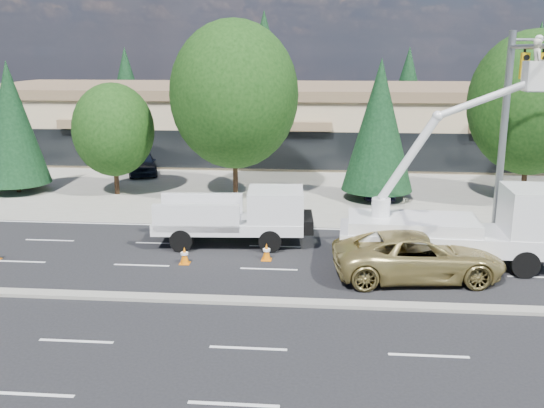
# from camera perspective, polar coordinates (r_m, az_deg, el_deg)

# --- Properties ---
(ground) EXTENTS (140.00, 140.00, 0.00)m
(ground) POSITION_cam_1_polar(r_m,az_deg,el_deg) (20.40, -1.13, -9.29)
(ground) COLOR black
(ground) RESTS_ON ground
(concrete_apron) EXTENTS (140.00, 22.00, 0.01)m
(concrete_apron) POSITION_cam_1_polar(r_m,az_deg,el_deg) (39.50, 1.93, 2.33)
(concrete_apron) COLOR gray
(concrete_apron) RESTS_ON ground
(road_median) EXTENTS (120.00, 0.55, 0.12)m
(road_median) POSITION_cam_1_polar(r_m,az_deg,el_deg) (20.38, -1.13, -9.13)
(road_median) COLOR gray
(road_median) RESTS_ON ground
(strip_mall) EXTENTS (50.40, 15.40, 5.50)m
(strip_mall) POSITION_cam_1_polar(r_m,az_deg,el_deg) (48.91, 2.59, 7.98)
(strip_mall) COLOR tan
(strip_mall) RESTS_ON ground
(tree_front_b) EXTENTS (3.87, 3.87, 7.63)m
(tree_front_b) POSITION_cam_1_polar(r_m,az_deg,el_deg) (38.34, -23.29, 7.02)
(tree_front_b) COLOR #332114
(tree_front_b) RESTS_ON ground
(tree_front_c) EXTENTS (4.64, 4.64, 6.43)m
(tree_front_c) POSITION_cam_1_polar(r_m,az_deg,el_deg) (35.95, -14.71, 6.77)
(tree_front_c) COLOR #332114
(tree_front_c) RESTS_ON ground
(tree_front_d) EXTENTS (7.12, 7.12, 9.88)m
(tree_front_d) POSITION_cam_1_polar(r_m,az_deg,el_deg) (34.06, -3.58, 10.23)
(tree_front_d) COLOR #332114
(tree_front_d) RESTS_ON ground
(tree_front_e) EXTENTS (3.96, 3.96, 7.80)m
(tree_front_e) POSITION_cam_1_polar(r_m,az_deg,el_deg) (33.97, 10.05, 7.32)
(tree_front_e) COLOR #332114
(tree_front_e) RESTS_ON ground
(tree_front_f) EXTENTS (6.70, 6.70, 9.29)m
(tree_front_f) POSITION_cam_1_polar(r_m,az_deg,el_deg) (35.46, 23.27, 8.72)
(tree_front_f) COLOR #332114
(tree_front_f) RESTS_ON ground
(tree_back_a) EXTENTS (4.33, 4.33, 8.53)m
(tree_back_a) POSITION_cam_1_polar(r_m,az_deg,el_deg) (63.92, -13.54, 10.64)
(tree_back_a) COLOR #332114
(tree_back_a) RESTS_ON ground
(tree_back_b) EXTENTS (6.07, 6.07, 11.97)m
(tree_back_b) POSITION_cam_1_polar(r_m,az_deg,el_deg) (60.92, -0.73, 12.61)
(tree_back_b) COLOR #332114
(tree_back_b) RESTS_ON ground
(tree_back_c) EXTENTS (4.34, 4.34, 8.56)m
(tree_back_c) POSITION_cam_1_polar(r_m,az_deg,el_deg) (61.23, 12.66, 10.57)
(tree_back_c) COLOR #332114
(tree_back_c) RESTS_ON ground
(tree_back_d) EXTENTS (5.50, 5.50, 10.85)m
(tree_back_d) POSITION_cam_1_polar(r_m,az_deg,el_deg) (63.86, 23.65, 10.98)
(tree_back_d) COLOR #332114
(tree_back_d) RESTS_ON ground
(signal_mast) EXTENTS (2.76, 10.16, 9.00)m
(signal_mast) POSITION_cam_1_polar(r_m,az_deg,el_deg) (26.95, 22.52, 8.73)
(signal_mast) COLOR gray
(signal_mast) RESTS_ON ground
(utility_pickup) EXTENTS (6.49, 2.84, 2.43)m
(utility_pickup) POSITION_cam_1_polar(r_m,az_deg,el_deg) (26.08, -3.03, -1.68)
(utility_pickup) COLOR white
(utility_pickup) RESTS_ON ground
(bucket_truck) EXTENTS (8.64, 2.94, 8.69)m
(bucket_truck) POSITION_cam_1_polar(r_m,az_deg,el_deg) (24.47, 18.23, -1.27)
(bucket_truck) COLOR white
(bucket_truck) RESTS_ON ground
(traffic_cone_b) EXTENTS (0.40, 0.40, 0.70)m
(traffic_cone_b) POSITION_cam_1_polar(r_m,az_deg,el_deg) (24.10, -8.24, -4.81)
(traffic_cone_b) COLOR orange
(traffic_cone_b) RESTS_ON ground
(traffic_cone_c) EXTENTS (0.40, 0.40, 0.70)m
(traffic_cone_c) POSITION_cam_1_polar(r_m,az_deg,el_deg) (24.26, -0.52, -4.53)
(traffic_cone_c) COLOR orange
(traffic_cone_c) RESTS_ON ground
(traffic_cone_d) EXTENTS (0.40, 0.40, 0.70)m
(traffic_cone_d) POSITION_cam_1_polar(r_m,az_deg,el_deg) (24.99, 20.07, -4.86)
(traffic_cone_d) COLOR orange
(traffic_cone_d) RESTS_ON ground
(minivan) EXTENTS (6.49, 3.55, 1.72)m
(minivan) POSITION_cam_1_polar(r_m,az_deg,el_deg) (22.88, 13.58, -4.74)
(minivan) COLOR #A3904F
(minivan) RESTS_ON ground
(parked_car_west) EXTENTS (3.30, 4.99, 1.58)m
(parked_car_west) POSITION_cam_1_polar(r_m,az_deg,el_deg) (42.12, -12.18, 3.85)
(parked_car_west) COLOR black
(parked_car_west) RESTS_ON ground
(parked_car_east) EXTENTS (1.70, 4.66, 1.53)m
(parked_car_east) POSITION_cam_1_polar(r_m,az_deg,el_deg) (35.52, 9.84, 2.02)
(parked_car_east) COLOR black
(parked_car_east) RESTS_ON ground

